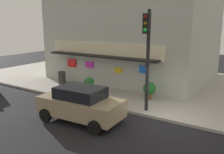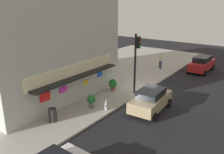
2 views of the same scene
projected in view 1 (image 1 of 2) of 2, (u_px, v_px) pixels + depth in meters
The scene contains 9 objects.
ground_plane at pixel (167, 122), 11.86m from camera, with size 54.94×54.94×0.00m, color black.
sidewalk at pixel (201, 90), 17.09m from camera, with size 36.63×12.83×0.14m, color #A39E93.
corner_building at pixel (135, 26), 20.47m from camera, with size 11.87×9.99×8.39m.
traffic_light at pixel (147, 48), 12.22m from camera, with size 0.32×0.58×5.14m.
fire_hydrant at pixel (82, 91), 15.11m from camera, with size 0.46×0.22×0.80m.
trash_can at pixel (62, 78), 18.47m from camera, with size 0.55×0.55×0.93m, color #2D2D2D.
potted_plant_by_doorway at pixel (89, 83), 16.18m from camera, with size 0.65×0.65×1.02m.
potted_plant_by_window at pixel (149, 89), 14.76m from camera, with size 0.76×0.76×1.04m.
parked_car_tan at pixel (81, 104), 11.83m from camera, with size 4.14×2.25×1.69m.
Camera 1 is at (3.86, -10.73, 4.71)m, focal length 39.82 mm.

